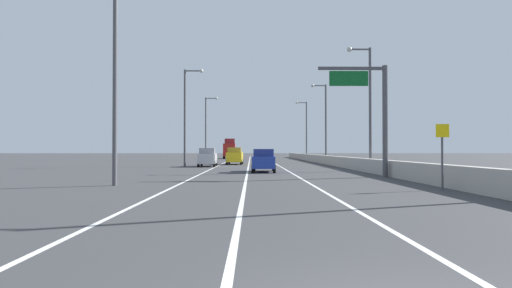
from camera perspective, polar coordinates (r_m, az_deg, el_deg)
name	(u,v)px	position (r m, az deg, el deg)	size (l,w,h in m)	color
ground_plane	(262,161)	(68.26, 0.78, -2.32)	(320.00, 320.00, 0.00)	#38383A
lane_stripe_left	(224,163)	(59.36, -4.32, -2.55)	(0.16, 130.00, 0.00)	silver
lane_stripe_center	(249,163)	(59.24, -0.94, -2.56)	(0.16, 130.00, 0.00)	silver
lane_stripe_right	(274,163)	(59.32, 2.45, -2.55)	(0.16, 130.00, 0.00)	silver
jersey_barrier_right	(343,162)	(45.25, 11.61, -2.39)	(0.60, 120.00, 1.10)	#B2ADA3
overhead_sign_gantry	(374,107)	(29.54, 15.63, 4.87)	(4.68, 0.36, 7.50)	#47474C
speed_advisory_sign	(442,151)	(20.99, 23.80, -0.90)	(0.60, 0.11, 3.00)	#4C4C51
lamp_post_right_second	(367,100)	(37.95, 14.77, 5.75)	(2.14, 0.44, 10.74)	#4C4C51
lamp_post_right_third	(324,118)	(58.03, 9.15, 3.47)	(2.14, 0.44, 10.74)	#4C4C51
lamp_post_right_fourth	(305,126)	(78.46, 6.64, 2.36)	(2.14, 0.44, 10.74)	#4C4C51
lamp_post_left_near	(120,66)	(23.10, -17.86, 9.98)	(2.14, 0.44, 10.74)	#4C4C51
lamp_post_left_mid	(187,111)	(47.22, -9.27, 4.45)	(2.14, 0.44, 10.74)	#4C4C51
lamp_post_left_far	(207,124)	(71.82, -6.59, 2.65)	(2.14, 0.44, 10.74)	#4C4C51
car_yellow_0	(235,156)	(52.98, -2.87, -1.63)	(2.03, 4.58, 2.11)	gold
car_blue_1	(264,160)	(34.94, 1.04, -2.23)	(2.04, 4.59, 1.89)	#1E389E
car_silver_2	(208,157)	(46.60, -6.54, -1.80)	(1.99, 4.55, 2.01)	#B7B7BC
box_truck	(230,149)	(88.38, -3.59, -0.73)	(2.63, 7.72, 4.20)	#A51E19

